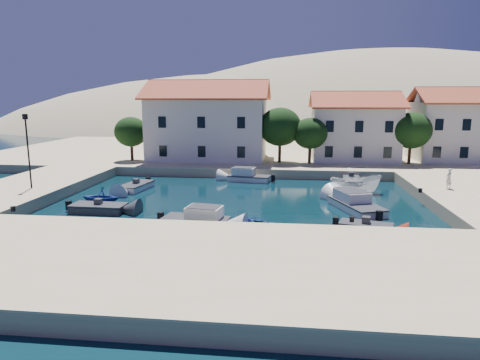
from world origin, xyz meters
name	(u,v)px	position (x,y,z in m)	size (l,w,h in m)	color
ground	(221,237)	(0.00, 0.00, 0.00)	(400.00, 400.00, 0.00)	black
quay_south	(202,266)	(0.00, -6.00, 0.50)	(52.00, 12.00, 1.00)	tan
quay_west	(30,189)	(-19.00, 10.00, 0.50)	(8.00, 20.00, 1.00)	tan
quay_north	(275,153)	(2.00, 38.00, 0.50)	(80.00, 36.00, 1.00)	tan
hills	(335,191)	(20.64, 123.62, -23.40)	(254.00, 176.00, 99.00)	tan
building_left	(208,119)	(-6.00, 28.00, 5.94)	(14.70, 9.45, 9.70)	silver
building_mid	(354,125)	(12.00, 29.00, 5.22)	(10.50, 8.40, 8.30)	silver
building_right	(453,123)	(24.00, 30.00, 5.47)	(9.45, 8.40, 8.80)	silver
trees	(293,130)	(4.51, 25.46, 4.84)	(37.30, 5.30, 6.45)	#382314
lamppost	(28,144)	(-17.50, 8.00, 4.75)	(0.35, 0.25, 6.22)	black
bollards	(269,205)	(2.80, 3.87, 1.15)	(29.36, 9.56, 0.30)	black
motorboat_grey_sw	(99,208)	(-10.14, 4.77, 0.29)	(4.14, 1.91, 1.25)	#333438
cabin_cruiser_south	(196,220)	(-2.04, 1.97, 0.48)	(4.64, 2.53, 1.60)	silver
rowboat_south	(253,230)	(1.87, 1.52, 0.00)	(3.17, 4.44, 0.92)	navy
motorboat_red_se	(366,228)	(9.07, 1.93, 0.30)	(3.56, 2.33, 1.25)	maroon
cabin_cruiser_east	(356,204)	(9.30, 7.55, 0.48)	(4.02, 6.00, 1.60)	silver
boat_east	(355,193)	(10.16, 13.72, 0.00)	(1.76, 4.69, 1.81)	silver
motorboat_white_ne	(351,179)	(10.50, 19.00, 0.30)	(1.93, 3.61, 1.25)	silver
rowboat_west	(101,205)	(-10.97, 7.03, 0.00)	(2.64, 3.05, 1.61)	navy
motorboat_white_west	(136,187)	(-10.14, 12.91, 0.29)	(2.44, 4.34, 1.25)	silver
cabin_cruiser_north	(249,177)	(0.04, 18.31, 0.48)	(4.57, 2.52, 1.60)	silver
pedestrian	(449,179)	(17.45, 11.80, 1.87)	(0.63, 0.41, 1.73)	silver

